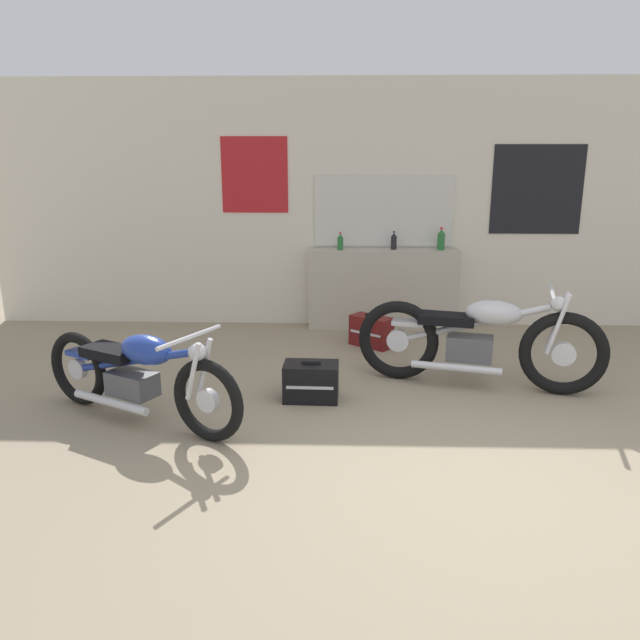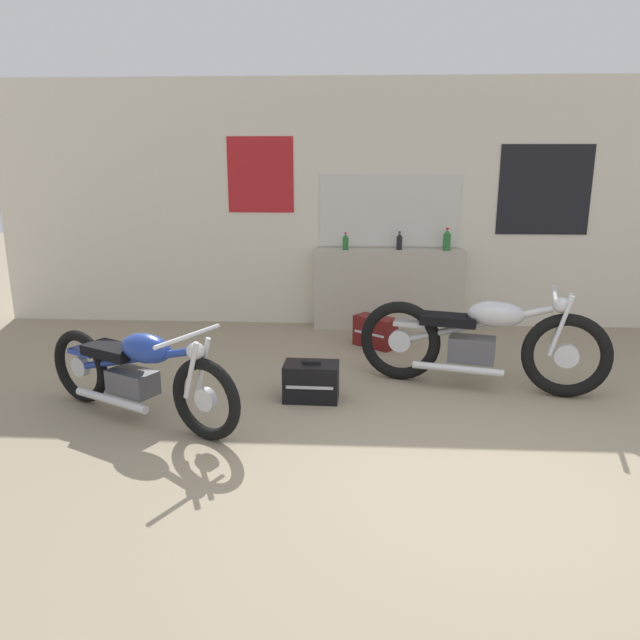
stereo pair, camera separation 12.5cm
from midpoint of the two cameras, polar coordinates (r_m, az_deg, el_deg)
ground_plane at (r=4.09m, az=14.17°, el=-14.54°), size 24.00×24.00×0.00m
wall_back at (r=7.34m, az=8.60°, el=10.32°), size 10.00×0.07×2.80m
sill_counter at (r=7.26m, az=5.26°, el=2.85°), size 1.71×0.28×0.92m
bottle_leftmost at (r=7.12m, az=1.36°, el=7.14°), size 0.07×0.07×0.20m
bottle_left_center at (r=7.19m, az=6.27°, el=7.16°), size 0.07×0.07×0.21m
bottle_center at (r=7.23m, az=10.52°, el=7.21°), size 0.08×0.08×0.25m
motorcycle_silver at (r=5.54m, az=13.65°, el=-1.75°), size 2.07×0.77×0.90m
motorcycle_blue at (r=4.91m, az=-17.06°, el=-4.69°), size 1.76×1.04×0.76m
hard_case_darkred at (r=6.60m, az=4.18°, el=-1.03°), size 0.48×0.44×0.35m
hard_case_black at (r=5.18m, az=-1.52°, el=-5.65°), size 0.46×0.30×0.34m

